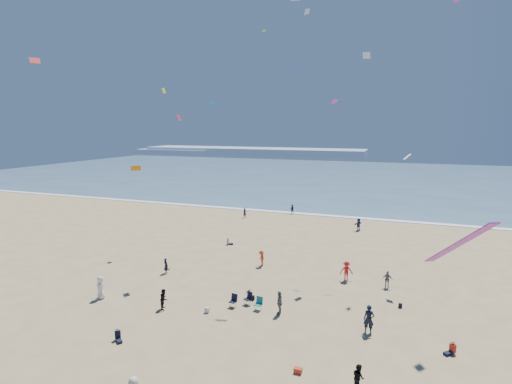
% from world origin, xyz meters
% --- Properties ---
extents(ocean, '(220.00, 100.00, 0.06)m').
position_xyz_m(ocean, '(0.00, 95.00, 0.03)').
color(ocean, '#476B84').
rests_on(ocean, ground).
extents(surf_line, '(220.00, 1.20, 0.08)m').
position_xyz_m(surf_line, '(0.00, 45.00, 0.04)').
color(surf_line, white).
rests_on(surf_line, ground).
extents(headland_far, '(110.00, 20.00, 3.20)m').
position_xyz_m(headland_far, '(-60.00, 170.00, 1.60)').
color(headland_far, '#7A8EA8').
rests_on(headland_far, ground).
extents(headland_near, '(40.00, 14.00, 2.00)m').
position_xyz_m(headland_near, '(-100.00, 165.00, 1.00)').
color(headland_near, '#7A8EA8').
rests_on(headland_near, ground).
extents(standing_flyers, '(33.55, 47.08, 1.94)m').
position_xyz_m(standing_flyers, '(2.35, 16.57, 0.83)').
color(standing_flyers, red).
rests_on(standing_flyers, ground).
extents(seated_group, '(23.21, 34.05, 0.84)m').
position_xyz_m(seated_group, '(1.60, 6.32, 0.42)').
color(seated_group, silver).
rests_on(seated_group, ground).
extents(chair_cluster, '(2.68, 1.54, 1.00)m').
position_xyz_m(chair_cluster, '(0.03, 11.13, 0.50)').
color(chair_cluster, black).
rests_on(chair_cluster, ground).
extents(white_tote, '(0.35, 0.20, 0.40)m').
position_xyz_m(white_tote, '(-2.37, 9.29, 0.20)').
color(white_tote, silver).
rests_on(white_tote, ground).
extents(black_backpack, '(0.30, 0.22, 0.38)m').
position_xyz_m(black_backpack, '(0.04, 12.51, 0.19)').
color(black_backpack, black).
rests_on(black_backpack, ground).
extents(cooler, '(0.45, 0.30, 0.30)m').
position_xyz_m(cooler, '(5.83, 4.46, 0.15)').
color(cooler, red).
rests_on(cooler, ground).
extents(navy_bag, '(0.28, 0.18, 0.34)m').
position_xyz_m(navy_bag, '(11.14, 15.17, 0.17)').
color(navy_bag, black).
rests_on(navy_bag, ground).
extents(kites_aloft, '(38.94, 39.00, 27.89)m').
position_xyz_m(kites_aloft, '(9.28, 13.38, 14.53)').
color(kites_aloft, '#FB5CC1').
rests_on(kites_aloft, ground).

